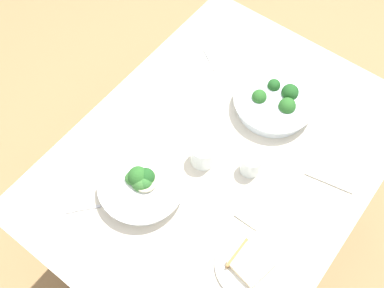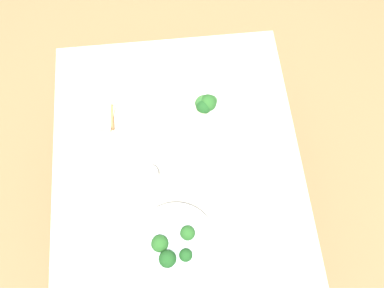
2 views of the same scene
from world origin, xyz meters
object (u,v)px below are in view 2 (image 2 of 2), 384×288
Objects in this scene: table_knife_left at (118,72)px; napkin_folded_lower at (95,244)px; water_glass_side at (188,156)px; broccoli_bowl_far at (176,245)px; napkin_folded_upper at (114,167)px; water_glass_center at (150,176)px; fork_by_near_bowl at (265,249)px; fork_by_far_bowl at (226,72)px; broccoli_bowl_near at (205,106)px; bread_side_plate at (102,120)px.

table_knife_left is 0.70m from napkin_folded_lower.
napkin_folded_lower is (-0.28, 0.35, -0.04)m from water_glass_side.
broccoli_bowl_far is 0.38m from napkin_folded_upper.
water_glass_side is (0.06, -0.14, 0.00)m from water_glass_center.
fork_by_near_bowl is at bearing -97.44° from napkin_folded_lower.
fork_by_far_bowl is 0.84m from napkin_folded_lower.
fork_by_near_bowl is at bearing -165.33° from broccoli_bowl_near.
bread_side_plate is 2.38× the size of fork_by_far_bowl.
bread_side_plate is 0.54m from fork_by_far_bowl.
broccoli_bowl_near is at bearing -60.91° from napkin_folded_upper.
bread_side_plate reaches higher than napkin_folded_upper.
broccoli_bowl_far reaches higher than table_knife_left.
napkin_folded_upper is at bearing 33.15° from broccoli_bowl_far.
bread_side_plate is 1.05× the size of napkin_folded_upper.
napkin_folded_lower is at bearing 22.87° from fork_by_near_bowl.
fork_by_near_bowl is 0.53× the size of table_knife_left.
broccoli_bowl_near is 3.23× the size of water_glass_side.
broccoli_bowl_far is 1.41× the size of napkin_folded_upper.
broccoli_bowl_far is 1.35× the size of bread_side_plate.
napkin_folded_upper is at bearing -4.44° from fork_by_near_bowl.
bread_side_plate reaches higher than napkin_folded_lower.
napkin_folded_upper is 0.29m from napkin_folded_lower.
water_glass_center reaches higher than fork_by_near_bowl.
water_glass_side is 0.97× the size of fork_by_far_bowl.
fork_by_near_bowl is 0.58m from napkin_folded_lower.
water_glass_side is at bearing -121.77° from bread_side_plate.
water_glass_side is (-0.20, -0.32, 0.03)m from bread_side_plate.
bread_side_plate reaches higher than fork_by_far_bowl.
bread_side_plate is at bearing 151.12° from fork_by_far_bowl.
broccoli_bowl_near reaches higher than water_glass_side.
fork_by_near_bowl is at bearing -134.33° from fork_by_far_bowl.
fork_by_near_bowl is (-0.35, -0.23, -0.04)m from water_glass_side.
napkin_folded_lower is (-0.48, 0.43, -0.03)m from broccoli_bowl_near.
napkin_folded_lower is (-0.21, 0.21, -0.04)m from water_glass_center.
table_knife_left is at bearing -3.94° from napkin_folded_upper.
broccoli_bowl_far reaches higher than napkin_folded_lower.
broccoli_bowl_far is 0.75m from table_knife_left.
broccoli_bowl_far is 0.26m from water_glass_center.
water_glass_center is 0.47m from fork_by_near_bowl.
water_glass_side is 0.48m from table_knife_left.
broccoli_bowl_far is 1.29× the size of napkin_folded_lower.
broccoli_bowl_near is at bearing -89.29° from bread_side_plate.
broccoli_bowl_far reaches higher than water_glass_side.
broccoli_bowl_near is 0.42m from napkin_folded_upper.
fork_by_near_bowl is (-0.55, -0.55, -0.01)m from bread_side_plate.
bread_side_plate is 2.66× the size of water_glass_center.
fork_by_near_bowl is (-0.04, -0.30, -0.03)m from broccoli_bowl_far.
bread_side_plate is 0.48m from napkin_folded_lower.
broccoli_bowl_near is 1.41× the size of table_knife_left.
fork_by_far_bowl and fork_by_near_bowl have the same top height.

